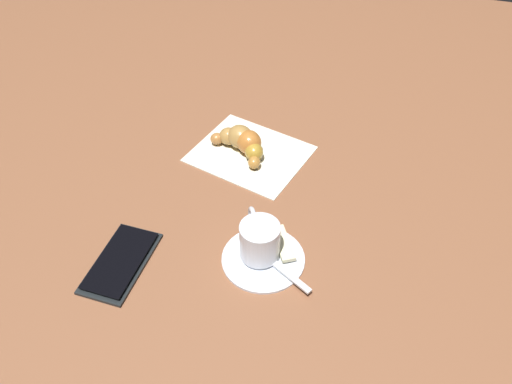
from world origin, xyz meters
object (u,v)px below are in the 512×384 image
Objects in this scene: sugar_packet at (283,243)px; croissant at (243,142)px; espresso_cup at (259,239)px; saucer at (263,258)px; teaspoon at (262,253)px; napkin at (250,153)px; cell_phone at (121,262)px.

sugar_packet is 0.23m from croissant.
espresso_cup reaches higher than sugar_packet.
saucer is 0.01m from teaspoon.
napkin is 0.31m from cell_phone.
sugar_packet is at bearing -150.62° from napkin.
sugar_packet is (0.03, -0.02, 0.00)m from teaspoon.
cell_phone reaches higher than saucer.
espresso_cup is 0.61× the size of cell_phone.
croissant is at bearing 24.14° from saucer.
saucer is at bearing -141.26° from teaspoon.
croissant is at bearing 23.02° from espresso_cup.
sugar_packet is 0.22m from napkin.
napkin is at bearing 21.08° from teaspoon.
cell_phone is at bearing 109.62° from teaspoon.
saucer is at bearing 112.73° from sugar_packet.
espresso_cup is at bearing -159.88° from napkin.
sugar_packet is at bearing -51.19° from espresso_cup.
teaspoon is at bearing -113.91° from espresso_cup.
saucer is 0.03m from espresso_cup.
espresso_cup is at bearing 66.09° from teaspoon.
croissant is (0.22, 0.10, 0.01)m from teaspoon.
espresso_cup is 0.23m from napkin.
saucer is 0.64× the size of napkin.
saucer is 1.48× the size of espresso_cup.
teaspoon is at bearing -158.92° from napkin.
cell_phone is at bearing 159.40° from napkin.
croissant reaches higher than cell_phone.
napkin is at bearing -105.19° from croissant.
saucer is 1.81× the size of sugar_packet.
saucer is at bearing -158.61° from napkin.
espresso_cup is 1.22× the size of sugar_packet.
sugar_packet is (0.03, -0.02, 0.01)m from saucer.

